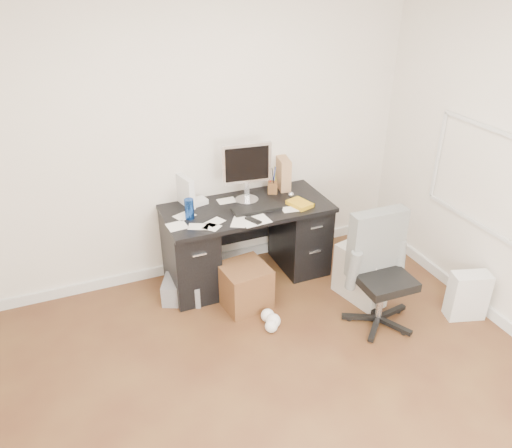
{
  "coord_description": "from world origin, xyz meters",
  "views": [
    {
      "loc": [
        -1.16,
        -2.08,
        2.75
      ],
      "look_at": [
        0.2,
        1.2,
        0.82
      ],
      "focal_mm": 35.0,
      "sensor_mm": 36.0,
      "label": 1
    }
  ],
  "objects_px": {
    "lcd_monitor": "(247,173)",
    "office_chair": "(384,274)",
    "desk": "(247,240)",
    "wicker_basket": "(245,286)",
    "pc_tower": "(360,275)",
    "keyboard": "(257,209)"
  },
  "relations": [
    {
      "from": "lcd_monitor",
      "to": "office_chair",
      "type": "relative_size",
      "value": 0.58
    },
    {
      "from": "desk",
      "to": "wicker_basket",
      "type": "xyz_separation_m",
      "value": [
        -0.18,
        -0.4,
        -0.21
      ]
    },
    {
      "from": "lcd_monitor",
      "to": "pc_tower",
      "type": "relative_size",
      "value": 1.17
    },
    {
      "from": "pc_tower",
      "to": "wicker_basket",
      "type": "relative_size",
      "value": 1.25
    },
    {
      "from": "lcd_monitor",
      "to": "office_chair",
      "type": "xyz_separation_m",
      "value": [
        0.73,
        -1.16,
        -0.54
      ]
    },
    {
      "from": "pc_tower",
      "to": "desk",
      "type": "bearing_deg",
      "value": 124.83
    },
    {
      "from": "keyboard",
      "to": "lcd_monitor",
      "type": "bearing_deg",
      "value": 94.96
    },
    {
      "from": "desk",
      "to": "keyboard",
      "type": "relative_size",
      "value": 3.4
    },
    {
      "from": "desk",
      "to": "lcd_monitor",
      "type": "relative_size",
      "value": 2.66
    },
    {
      "from": "desk",
      "to": "pc_tower",
      "type": "bearing_deg",
      "value": -41.72
    },
    {
      "from": "keyboard",
      "to": "wicker_basket",
      "type": "height_order",
      "value": "keyboard"
    },
    {
      "from": "lcd_monitor",
      "to": "keyboard",
      "type": "bearing_deg",
      "value": -79.09
    },
    {
      "from": "lcd_monitor",
      "to": "pc_tower",
      "type": "xyz_separation_m",
      "value": [
        0.76,
        -0.81,
        -0.79
      ]
    },
    {
      "from": "keyboard",
      "to": "wicker_basket",
      "type": "distance_m",
      "value": 0.69
    },
    {
      "from": "desk",
      "to": "wicker_basket",
      "type": "bearing_deg",
      "value": -114.89
    },
    {
      "from": "lcd_monitor",
      "to": "wicker_basket",
      "type": "xyz_separation_m",
      "value": [
        -0.22,
        -0.5,
        -0.84
      ]
    },
    {
      "from": "office_chair",
      "to": "wicker_basket",
      "type": "relative_size",
      "value": 2.51
    },
    {
      "from": "desk",
      "to": "lcd_monitor",
      "type": "xyz_separation_m",
      "value": [
        0.04,
        0.1,
        0.63
      ]
    },
    {
      "from": "keyboard",
      "to": "pc_tower",
      "type": "height_order",
      "value": "keyboard"
    },
    {
      "from": "pc_tower",
      "to": "wicker_basket",
      "type": "xyz_separation_m",
      "value": [
        -0.98,
        0.31,
        -0.05
      ]
    },
    {
      "from": "keyboard",
      "to": "office_chair",
      "type": "relative_size",
      "value": 0.45
    },
    {
      "from": "lcd_monitor",
      "to": "keyboard",
      "type": "xyz_separation_m",
      "value": [
        0.02,
        -0.2,
        -0.27
      ]
    }
  ]
}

